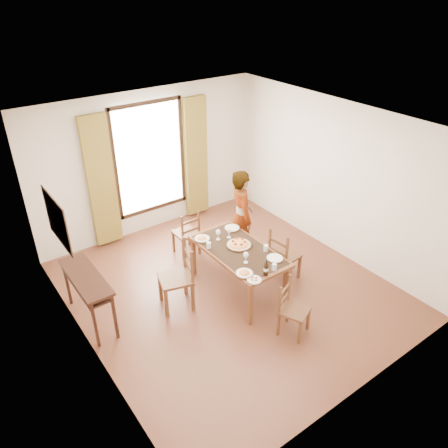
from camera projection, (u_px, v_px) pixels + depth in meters
ground at (229, 289)px, 7.04m from camera, size 5.00×5.00×0.00m
room_shell at (224, 201)px, 6.35m from camera, size 4.60×5.10×2.74m
console_table at (86, 282)px, 6.08m from camera, size 0.38×1.20×0.80m
dining_table at (238, 253)px, 6.71m from camera, size 0.84×1.61×0.76m
chair_west at (178, 278)px, 6.47m from camera, size 0.58×0.58×1.06m
chair_north at (187, 234)px, 7.72m from camera, size 0.39×0.39×0.88m
chair_south at (292, 310)px, 6.02m from camera, size 0.49×0.49×0.84m
chair_east at (283, 256)px, 7.06m from camera, size 0.46×0.46×0.94m
man at (241, 217)px, 7.38m from camera, size 0.86×0.78×1.68m
plate_sw at (244, 272)px, 6.11m from camera, size 0.27×0.27×0.05m
plate_se at (275, 257)px, 6.43m from camera, size 0.27×0.27×0.05m
plate_nw at (202, 238)px, 6.90m from camera, size 0.27×0.27×0.05m
plate_ne at (232, 227)px, 7.19m from camera, size 0.27×0.27×0.05m
pasta_platter at (239, 243)px, 6.73m from camera, size 0.40×0.40×0.10m
caprese_plate at (254, 279)px, 5.99m from camera, size 0.20×0.20×0.04m
wine_glass_a at (246, 257)px, 6.32m from camera, size 0.08×0.08×0.18m
wine_glass_b at (229, 233)px, 6.91m from camera, size 0.08×0.08×0.18m
wine_glass_c at (218, 235)px, 6.86m from camera, size 0.08×0.08×0.18m
tumbler_a at (266, 248)px, 6.60m from camera, size 0.07×0.07×0.10m
tumbler_b at (209, 245)px, 6.68m from camera, size 0.07×0.07×0.10m
tumbler_c at (274, 267)px, 6.19m from camera, size 0.07×0.07×0.10m
wine_bottle at (266, 268)px, 6.04m from camera, size 0.07×0.07×0.25m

